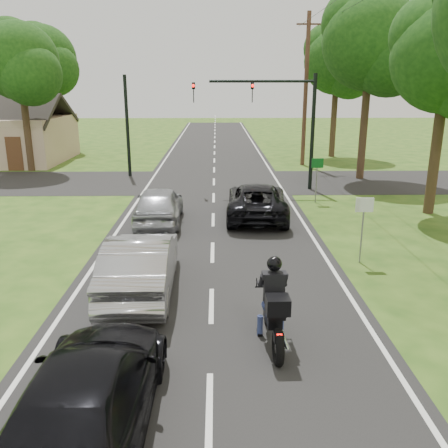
% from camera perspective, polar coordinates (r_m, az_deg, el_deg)
% --- Properties ---
extents(ground, '(140.00, 140.00, 0.00)m').
position_cam_1_polar(ground, '(12.35, -1.52, -9.79)').
color(ground, '#254A14').
rests_on(ground, ground).
extents(road, '(8.00, 100.00, 0.01)m').
position_cam_1_polar(road, '(21.77, -1.29, 1.96)').
color(road, black).
rests_on(road, ground).
extents(cross_road, '(60.00, 7.00, 0.01)m').
position_cam_1_polar(cross_road, '(27.62, -1.22, 5.09)').
color(cross_road, black).
rests_on(cross_road, ground).
extents(motorcycle_rider, '(0.67, 2.37, 2.04)m').
position_cam_1_polar(motorcycle_rider, '(10.36, 6.00, -10.36)').
color(motorcycle_rider, black).
rests_on(motorcycle_rider, ground).
extents(dark_suv, '(2.74, 5.40, 1.46)m').
position_cam_1_polar(dark_suv, '(20.08, 3.99, 2.85)').
color(dark_suv, black).
rests_on(dark_suv, road).
extents(silver_sedan, '(1.81, 4.92, 1.61)m').
position_cam_1_polar(silver_sedan, '(12.99, -9.97, -4.75)').
color(silver_sedan, '#A9AAAE').
rests_on(silver_sedan, road).
extents(silver_suv, '(1.91, 4.55, 1.54)m').
position_cam_1_polar(silver_suv, '(19.29, -7.84, 2.28)').
color(silver_suv, '#A4A6AB').
rests_on(silver_suv, road).
extents(dark_car_behind, '(2.13, 5.08, 1.47)m').
position_cam_1_polar(dark_car_behind, '(8.28, -15.93, -19.00)').
color(dark_car_behind, black).
rests_on(dark_car_behind, road).
extents(traffic_signal, '(6.38, 0.44, 6.00)m').
position_cam_1_polar(traffic_signal, '(25.30, 6.49, 13.38)').
color(traffic_signal, black).
rests_on(traffic_signal, ground).
extents(signal_pole_far, '(0.20, 0.20, 6.00)m').
position_cam_1_polar(signal_pole_far, '(29.66, -11.55, 11.40)').
color(signal_pole_far, black).
rests_on(signal_pole_far, ground).
extents(utility_pole_far, '(1.60, 0.28, 10.00)m').
position_cam_1_polar(utility_pole_far, '(33.62, 9.80, 15.62)').
color(utility_pole_far, brown).
rests_on(utility_pole_far, ground).
extents(sign_white, '(0.55, 0.07, 2.12)m').
position_cam_1_polar(sign_white, '(15.27, 16.46, 1.13)').
color(sign_white, slate).
rests_on(sign_white, ground).
extents(sign_green, '(0.55, 0.07, 2.12)m').
position_cam_1_polar(sign_green, '(22.89, 11.14, 6.45)').
color(sign_green, slate).
rests_on(sign_green, ground).
extents(tree_row_d, '(5.76, 5.58, 10.45)m').
position_cam_1_polar(tree_row_d, '(29.30, 17.94, 19.59)').
color(tree_row_d, '#332316').
rests_on(tree_row_d, ground).
extents(tree_row_e, '(5.28, 5.12, 9.61)m').
position_cam_1_polar(tree_row_e, '(38.04, 13.97, 18.10)').
color(tree_row_e, '#332316').
rests_on(tree_row_e, ground).
extents(tree_left_near, '(5.12, 4.96, 9.22)m').
position_cam_1_polar(tree_left_near, '(33.08, -23.05, 17.10)').
color(tree_left_near, '#332316').
rests_on(tree_left_near, ground).
extents(tree_left_far, '(5.76, 5.58, 10.14)m').
position_cam_1_polar(tree_left_far, '(43.14, -20.67, 17.71)').
color(tree_left_far, '#332316').
rests_on(tree_left_far, ground).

